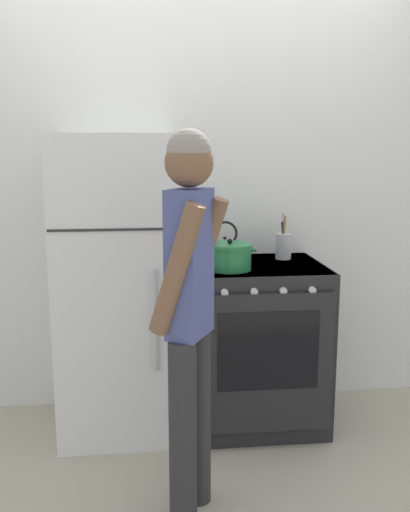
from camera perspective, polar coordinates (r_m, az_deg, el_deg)
The scene contains 8 objects.
ground_plane at distance 3.65m, azimuth -0.88°, elevation -13.95°, with size 14.00×14.00×0.00m, color #B2A893.
wall_back at distance 3.35m, azimuth -0.99°, elevation 6.47°, with size 10.00×0.06×2.55m.
refrigerator at distance 3.08m, azimuth -8.68°, elevation -3.04°, with size 0.62×0.65×1.60m.
stove_range at distance 3.21m, azimuth 5.08°, elevation -8.69°, with size 0.73×0.67×0.90m.
dutch_oven_pot at distance 2.95m, azimuth 2.49°, elevation -0.05°, with size 0.28×0.23×0.16m.
tea_kettle at distance 3.19m, azimuth 2.04°, elevation 0.69°, with size 0.23×0.18×0.22m.
utensil_jar at distance 3.26m, azimuth 7.85°, elevation 1.04°, with size 0.09×0.09×0.26m.
person at distance 2.29m, azimuth -1.53°, elevation -4.83°, with size 0.36×0.39×1.60m.
Camera 1 is at (-0.31, -3.30, 1.53)m, focal length 40.00 mm.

